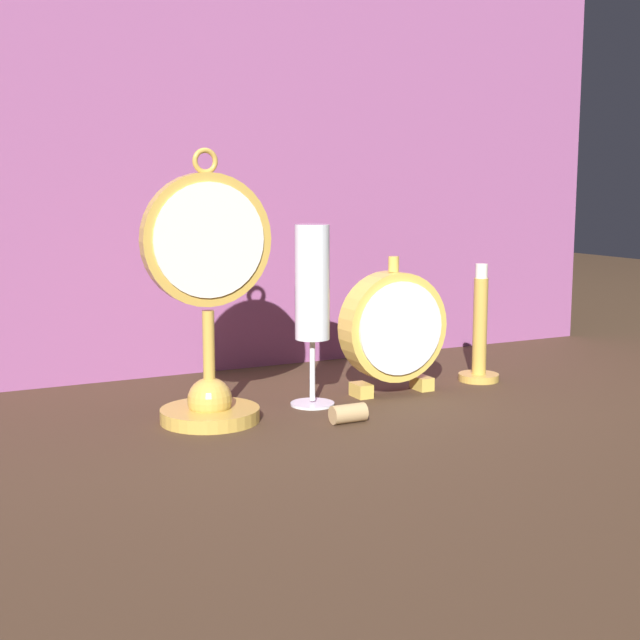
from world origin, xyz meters
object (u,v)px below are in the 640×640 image
object	(u,v)px
wine_cork	(348,413)
pocket_watch_on_stand	(208,313)
mantel_clock_silver	(393,328)
champagne_flute	(312,295)
brass_candlestick	(480,341)

from	to	relation	value
wine_cork	pocket_watch_on_stand	bearing A→B (deg)	151.63
pocket_watch_on_stand	mantel_clock_silver	bearing A→B (deg)	5.47
champagne_flute	wine_cork	world-z (taller)	champagne_flute
champagne_flute	brass_candlestick	size ratio (longest dim) A/B	1.37
pocket_watch_on_stand	mantel_clock_silver	xyz separation A→B (m)	(0.26, 0.03, -0.04)
wine_cork	champagne_flute	bearing A→B (deg)	90.57
brass_candlestick	mantel_clock_silver	bearing A→B (deg)	-175.47
mantel_clock_silver	brass_candlestick	world-z (taller)	mantel_clock_silver
pocket_watch_on_stand	wine_cork	size ratio (longest dim) A/B	7.53
pocket_watch_on_stand	champagne_flute	bearing A→B (deg)	6.69
pocket_watch_on_stand	brass_candlestick	xyz separation A→B (m)	(0.41, 0.04, -0.07)
pocket_watch_on_stand	brass_candlestick	size ratio (longest dim) A/B	1.91
mantel_clock_silver	champagne_flute	world-z (taller)	champagne_flute
mantel_clock_silver	champagne_flute	distance (m)	0.13
brass_candlestick	wine_cork	bearing A→B (deg)	-157.17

